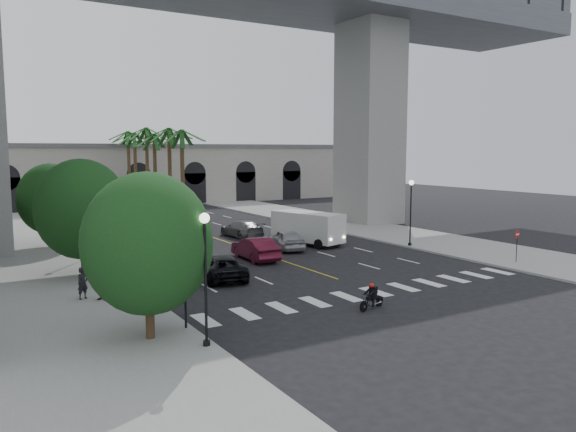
# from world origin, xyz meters

# --- Properties ---
(ground) EXTENTS (140.00, 140.00, 0.00)m
(ground) POSITION_xyz_m (0.00, 0.00, 0.00)
(ground) COLOR black
(ground) RESTS_ON ground
(sidewalk_left) EXTENTS (8.00, 100.00, 0.15)m
(sidewalk_left) POSITION_xyz_m (-15.00, 15.00, 0.07)
(sidewalk_left) COLOR gray
(sidewalk_left) RESTS_ON ground
(sidewalk_right) EXTENTS (8.00, 100.00, 0.15)m
(sidewalk_right) POSITION_xyz_m (15.00, 15.00, 0.07)
(sidewalk_right) COLOR gray
(sidewalk_right) RESTS_ON ground
(median) EXTENTS (2.00, 24.00, 0.20)m
(median) POSITION_xyz_m (0.00, 38.00, 0.10)
(median) COLOR gray
(median) RESTS_ON ground
(pier_building) EXTENTS (71.00, 10.50, 8.50)m
(pier_building) POSITION_xyz_m (0.00, 55.00, 4.27)
(pier_building) COLOR beige
(pier_building) RESTS_ON ground
(bridge) EXTENTS (75.00, 13.00, 26.00)m
(bridge) POSITION_xyz_m (3.42, 22.00, 18.51)
(bridge) COLOR gray
(bridge) RESTS_ON ground
(palm_a) EXTENTS (3.20, 3.20, 10.30)m
(palm_a) POSITION_xyz_m (0.00, 28.00, 9.10)
(palm_a) COLOR #47331E
(palm_a) RESTS_ON ground
(palm_b) EXTENTS (3.20, 3.20, 10.60)m
(palm_b) POSITION_xyz_m (0.10, 32.00, 9.37)
(palm_b) COLOR #47331E
(palm_b) RESTS_ON ground
(palm_c) EXTENTS (3.20, 3.20, 10.10)m
(palm_c) POSITION_xyz_m (-0.20, 36.00, 8.91)
(palm_c) COLOR #47331E
(palm_c) RESTS_ON ground
(palm_d) EXTENTS (3.20, 3.20, 10.90)m
(palm_d) POSITION_xyz_m (0.15, 40.00, 9.65)
(palm_d) COLOR #47331E
(palm_d) RESTS_ON ground
(palm_e) EXTENTS (3.20, 3.20, 10.40)m
(palm_e) POSITION_xyz_m (-0.10, 44.00, 9.19)
(palm_e) COLOR #47331E
(palm_e) RESTS_ON ground
(palm_f) EXTENTS (3.20, 3.20, 10.70)m
(palm_f) POSITION_xyz_m (0.20, 48.00, 9.46)
(palm_f) COLOR #47331E
(palm_f) RESTS_ON ground
(street_tree_near) EXTENTS (5.20, 5.20, 6.89)m
(street_tree_near) POSITION_xyz_m (-13.00, -3.00, 4.02)
(street_tree_near) COLOR #382616
(street_tree_near) RESTS_ON ground
(street_tree_mid) EXTENTS (5.44, 5.44, 7.21)m
(street_tree_mid) POSITION_xyz_m (-13.00, 10.00, 4.21)
(street_tree_mid) COLOR #382616
(street_tree_mid) RESTS_ON ground
(street_tree_far) EXTENTS (5.04, 5.04, 6.68)m
(street_tree_far) POSITION_xyz_m (-13.00, 22.00, 3.90)
(street_tree_far) COLOR #382616
(street_tree_far) RESTS_ON ground
(lamp_post_left_near) EXTENTS (0.40, 0.40, 5.35)m
(lamp_post_left_near) POSITION_xyz_m (-11.40, -5.00, 3.22)
(lamp_post_left_near) COLOR black
(lamp_post_left_near) RESTS_ON ground
(lamp_post_left_far) EXTENTS (0.40, 0.40, 5.35)m
(lamp_post_left_far) POSITION_xyz_m (-11.40, 16.00, 3.22)
(lamp_post_left_far) COLOR black
(lamp_post_left_far) RESTS_ON ground
(lamp_post_right) EXTENTS (0.40, 0.40, 5.35)m
(lamp_post_right) POSITION_xyz_m (11.40, 8.00, 3.22)
(lamp_post_right) COLOR black
(lamp_post_right) RESTS_ON ground
(traffic_signal_near) EXTENTS (0.25, 0.18, 3.65)m
(traffic_signal_near) POSITION_xyz_m (-11.30, -2.50, 2.51)
(traffic_signal_near) COLOR black
(traffic_signal_near) RESTS_ON ground
(traffic_signal_far) EXTENTS (0.25, 0.18, 3.65)m
(traffic_signal_far) POSITION_xyz_m (-11.30, 1.50, 2.51)
(traffic_signal_far) COLOR black
(traffic_signal_far) RESTS_ON ground
(motorcycle_rider) EXTENTS (1.76, 0.62, 1.30)m
(motorcycle_rider) POSITION_xyz_m (-2.30, -3.99, 0.59)
(motorcycle_rider) COLOR black
(motorcycle_rider) RESTS_ON ground
(car_a) EXTENTS (2.88, 4.97, 1.59)m
(car_a) POSITION_xyz_m (2.51, 12.22, 0.80)
(car_a) COLOR #9A9B9F
(car_a) RESTS_ON ground
(car_b) EXTENTS (1.92, 4.97, 1.62)m
(car_b) POSITION_xyz_m (-1.50, 9.82, 0.81)
(car_b) COLOR #521021
(car_b) RESTS_ON ground
(car_c) EXTENTS (3.39, 5.55, 1.44)m
(car_c) POSITION_xyz_m (-5.95, 5.76, 0.72)
(car_c) COLOR black
(car_c) RESTS_ON ground
(car_d) EXTENTS (2.32, 5.32, 1.52)m
(car_d) POSITION_xyz_m (2.23, 19.50, 0.76)
(car_d) COLOR #5D5C61
(car_d) RESTS_ON ground
(car_e) EXTENTS (2.10, 4.29, 1.41)m
(car_e) POSITION_xyz_m (-7.87, 14.57, 0.70)
(car_e) COLOR #0E1544
(car_e) RESTS_ON ground
(cargo_van) EXTENTS (3.83, 6.59, 2.64)m
(cargo_van) POSITION_xyz_m (5.20, 13.30, 1.47)
(cargo_van) COLOR silver
(cargo_van) RESTS_ON ground
(pedestrian_a) EXTENTS (0.70, 0.60, 1.64)m
(pedestrian_a) POSITION_xyz_m (-14.12, 4.62, 0.97)
(pedestrian_a) COLOR black
(pedestrian_a) RESTS_ON sidewalk_left
(pedestrian_b) EXTENTS (1.18, 1.13, 1.92)m
(pedestrian_b) POSITION_xyz_m (-13.19, 3.74, 1.11)
(pedestrian_b) COLOR black
(pedestrian_b) RESTS_ON sidewalk_left
(do_not_enter_sign) EXTENTS (0.56, 0.15, 2.33)m
(do_not_enter_sign) POSITION_xyz_m (13.00, -0.60, 1.69)
(do_not_enter_sign) COLOR black
(do_not_enter_sign) RESTS_ON ground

